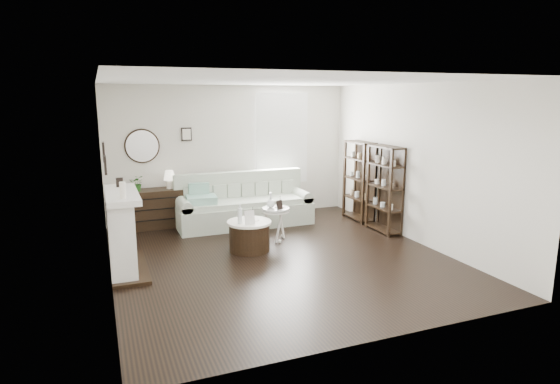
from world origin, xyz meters
name	(u,v)px	position (x,y,z in m)	size (l,w,h in m)	color
room	(265,139)	(0.73, 2.70, 1.60)	(5.50, 5.50, 5.50)	black
fireplace	(122,235)	(-2.32, 0.30, 0.54)	(0.50, 1.40, 1.84)	white
shelf_unit_far	(359,181)	(2.33, 1.55, 0.80)	(0.30, 0.80, 1.60)	black
shelf_unit_near	(385,189)	(2.33, 0.65, 0.80)	(0.30, 0.80, 1.60)	black
sofa	(243,207)	(0.04, 2.08, 0.33)	(2.60, 0.90, 1.01)	#AAB4A1
quilt	(201,200)	(-0.81, 1.95, 0.59)	(0.55, 0.45, 0.14)	#227E59
suitcase	(298,207)	(1.31, 2.29, 0.18)	(0.54, 0.18, 0.36)	brown
dresser	(154,209)	(-1.63, 2.47, 0.37)	(1.11, 0.48, 0.74)	black
table_lamp	(170,180)	(-1.30, 2.47, 0.92)	(0.22, 0.22, 0.35)	white
potted_plant	(137,183)	(-1.90, 2.42, 0.89)	(0.27, 0.24, 0.30)	#1E5217
drum_table	(249,236)	(-0.35, 0.48, 0.25)	(0.72, 0.72, 0.50)	black
pedestal_table	(276,211)	(0.26, 0.86, 0.53)	(0.48, 0.48, 0.58)	white
eiffel_drum	(253,214)	(-0.27, 0.53, 0.60)	(0.12, 0.12, 0.20)	black
bottle_drum	(240,214)	(-0.53, 0.40, 0.65)	(0.07, 0.07, 0.31)	silver
card_frame_drum	(250,217)	(-0.40, 0.30, 0.61)	(0.16, 0.01, 0.22)	silver
eiffel_ped	(280,202)	(0.35, 0.89, 0.67)	(0.10, 0.10, 0.18)	black
flask_ped	(271,200)	(0.17, 0.88, 0.72)	(0.15, 0.15, 0.27)	silver
card_frame_ped	(279,205)	(0.28, 0.73, 0.66)	(0.12, 0.01, 0.16)	black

